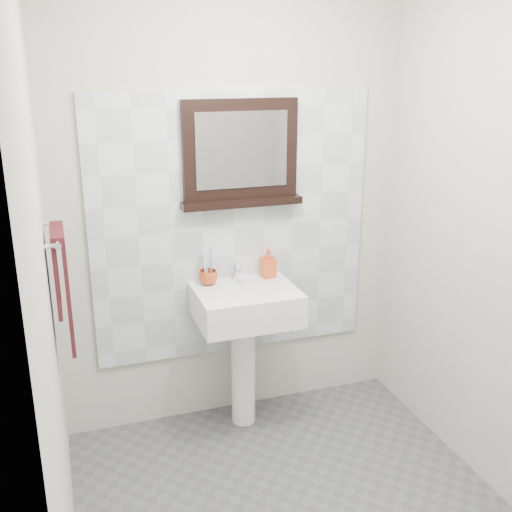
{
  "coord_description": "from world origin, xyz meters",
  "views": [
    {
      "loc": [
        -0.93,
        -2.04,
        2.04
      ],
      "look_at": [
        -0.05,
        0.55,
        1.15
      ],
      "focal_mm": 42.0,
      "sensor_mm": 36.0,
      "label": 1
    }
  ],
  "objects": [
    {
      "name": "framed_mirror",
      "position": [
        0.04,
        1.06,
        1.56
      ],
      "size": [
        0.68,
        0.11,
        0.58
      ],
      "color": "black",
      "rests_on": "back_wall"
    },
    {
      "name": "towel_bar",
      "position": [
        -0.95,
        0.59,
        1.33
      ],
      "size": [
        0.07,
        0.4,
        0.03
      ],
      "color": "silver",
      "rests_on": "left_wall"
    },
    {
      "name": "soap_dispenser",
      "position": [
        0.18,
        1.01,
        0.94
      ],
      "size": [
        0.09,
        0.09,
        0.17
      ],
      "primitive_type": "imported",
      "rotation": [
        0.0,
        0.0,
        0.14
      ],
      "color": "red",
      "rests_on": "pedestal_sink"
    },
    {
      "name": "splashback",
      "position": [
        0.0,
        1.09,
        1.15
      ],
      "size": [
        1.6,
        0.02,
        1.5
      ],
      "primitive_type": "cube",
      "color": "silver",
      "rests_on": "back_wall"
    },
    {
      "name": "pedestal_sink",
      "position": [
        -0.0,
        0.87,
        0.68
      ],
      "size": [
        0.55,
        0.44,
        0.96
      ],
      "color": "white",
      "rests_on": "ground"
    },
    {
      "name": "back_wall",
      "position": [
        0.0,
        1.1,
        1.25
      ],
      "size": [
        2.0,
        0.01,
        2.5
      ],
      "primitive_type": "cube",
      "color": "#B8B6AF",
      "rests_on": "ground"
    },
    {
      "name": "hand_towel",
      "position": [
        -0.94,
        0.59,
        1.12
      ],
      "size": [
        0.06,
        0.3,
        0.55
      ],
      "color": "black",
      "rests_on": "towel_bar"
    },
    {
      "name": "toothbrushes",
      "position": [
        -0.18,
        1.0,
        0.98
      ],
      "size": [
        0.05,
        0.04,
        0.21
      ],
      "color": "white",
      "rests_on": "toothbrush_cup"
    },
    {
      "name": "toothbrush_cup",
      "position": [
        -0.18,
        1.0,
        0.9
      ],
      "size": [
        0.12,
        0.12,
        0.08
      ],
      "primitive_type": "imported",
      "rotation": [
        0.0,
        0.0,
        -0.16
      ],
      "color": "#AD3E14",
      "rests_on": "pedestal_sink"
    },
    {
      "name": "left_wall",
      "position": [
        -1.0,
        0.0,
        1.25
      ],
      "size": [
        0.01,
        2.2,
        2.5
      ],
      "primitive_type": "cube",
      "color": "#B8B6AF",
      "rests_on": "ground"
    },
    {
      "name": "front_wall",
      "position": [
        0.0,
        -1.1,
        1.25
      ],
      "size": [
        2.0,
        0.01,
        2.5
      ],
      "primitive_type": "cube",
      "color": "#B8B6AF",
      "rests_on": "ground"
    }
  ]
}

